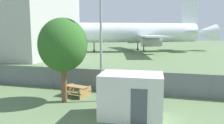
{
  "coord_description": "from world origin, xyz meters",
  "views": [
    {
      "loc": [
        4.7,
        -6.4,
        4.82
      ],
      "look_at": [
        -0.53,
        13.09,
        2.0
      ],
      "focal_mm": 35.0,
      "sensor_mm": 36.0,
      "label": 1
    }
  ],
  "objects_px": {
    "airplane": "(136,33)",
    "picnic_bench_near_cabin": "(76,90)",
    "portable_cabin": "(131,96)",
    "tree_near_hangar": "(63,45)"
  },
  "relations": [
    {
      "from": "airplane",
      "to": "picnic_bench_near_cabin",
      "type": "distance_m",
      "value": 38.31
    },
    {
      "from": "tree_near_hangar",
      "to": "airplane",
      "type": "bearing_deg",
      "value": 91.56
    },
    {
      "from": "picnic_bench_near_cabin",
      "to": "tree_near_hangar",
      "type": "height_order",
      "value": "tree_near_hangar"
    },
    {
      "from": "portable_cabin",
      "to": "tree_near_hangar",
      "type": "relative_size",
      "value": 0.62
    },
    {
      "from": "airplane",
      "to": "picnic_bench_near_cabin",
      "type": "height_order",
      "value": "airplane"
    },
    {
      "from": "airplane",
      "to": "portable_cabin",
      "type": "distance_m",
      "value": 41.64
    },
    {
      "from": "airplane",
      "to": "portable_cabin",
      "type": "bearing_deg",
      "value": 75.56
    },
    {
      "from": "portable_cabin",
      "to": "tree_near_hangar",
      "type": "height_order",
      "value": "tree_near_hangar"
    },
    {
      "from": "portable_cabin",
      "to": "picnic_bench_near_cabin",
      "type": "relative_size",
      "value": 1.66
    },
    {
      "from": "picnic_bench_near_cabin",
      "to": "tree_near_hangar",
      "type": "distance_m",
      "value": 3.74
    }
  ]
}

